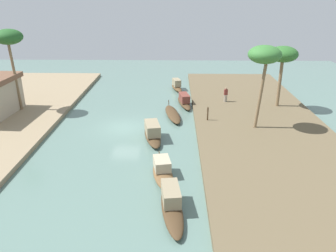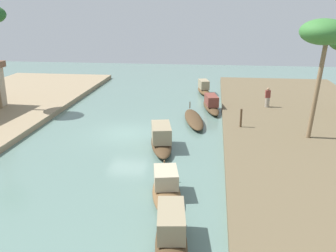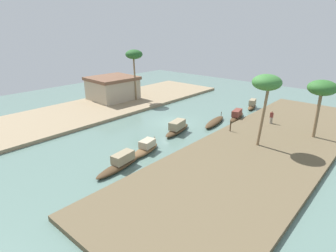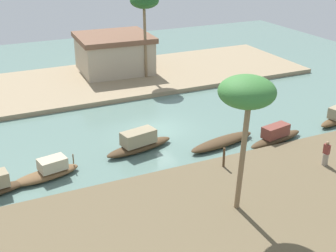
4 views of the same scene
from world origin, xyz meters
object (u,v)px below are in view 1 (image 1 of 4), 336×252
Objects in this scene: palm_tree_left_near at (265,56)px; palm_tree_left_far at (283,55)px; sampan_with_tall_canopy at (184,101)px; sampan_midstream at (163,171)px; sampan_downstream_large at (177,86)px; palm_tree_right_tall at (9,39)px; sampan_foreground at (172,203)px; person_on_near_bank at (226,96)px; mooring_post at (208,114)px; sampan_upstream_small at (152,133)px; sampan_near_left_bank at (173,114)px.

palm_tree_left_far is (5.93, -3.34, -0.97)m from palm_tree_left_near.
sampan_midstream is (-14.89, 1.73, -0.06)m from sampan_with_tall_canopy.
palm_tree_right_tall is (-8.83, 15.57, 6.75)m from sampan_downstream_large.
palm_tree_right_tall is (-1.64, 25.85, 1.72)m from palm_tree_left_far.
person_on_near_bank is (18.73, -5.49, 0.57)m from sampan_foreground.
sampan_foreground is at bearing 166.70° from mooring_post.
person_on_near_bank is at bearing -152.71° from sampan_downstream_large.
sampan_upstream_small is at bearing -0.70° from sampan_midstream.
sampan_with_tall_canopy is 1.15× the size of sampan_midstream.
palm_tree_left_near is at bearing -85.69° from person_on_near_bank.
sampan_midstream is at bearing -129.84° from palm_tree_right_tall.
palm_tree_right_tall is at bearing 93.64° from palm_tree_left_far.
sampan_with_tall_canopy is at bearing 173.75° from person_on_near_bank.
palm_tree_right_tall reaches higher than palm_tree_left_far.
palm_tree_right_tall reaches higher than sampan_downstream_large.
palm_tree_right_tall is (4.29, 22.51, 0.75)m from palm_tree_left_near.
sampan_with_tall_canopy is 0.89× the size of sampan_near_left_bank.
sampan_downstream_large is 16.01m from palm_tree_left_near.
sampan_upstream_small is 0.93× the size of sampan_near_left_bank.
sampan_downstream_large is (6.15, 0.78, 0.02)m from sampan_with_tall_canopy.
sampan_with_tall_canopy is at bearing 41.46° from palm_tree_left_near.
sampan_downstream_large is at bearing 27.88° from palm_tree_left_near.
palm_tree_left_near is (1.83, -8.95, 5.95)m from sampan_upstream_small.
person_on_near_bank is at bearing -32.63° from sampan_midstream.
mooring_post is at bearing 179.74° from sampan_downstream_large.
palm_tree_left_near is at bearing 150.61° from palm_tree_left_far.
palm_tree_left_near is at bearing -55.48° from sampan_midstream.
mooring_post is at bearing -65.35° from sampan_upstream_small.
palm_tree_left_near is (7.92, -7.88, 6.08)m from sampan_midstream.
person_on_near_bank is 0.26× the size of palm_tree_left_far.
sampan_foreground is at bearing 147.79° from palm_tree_left_near.
palm_tree_left_near is at bearing -166.04° from sampan_downstream_large.
mooring_post is (-5.33, -2.01, 0.51)m from sampan_with_tall_canopy.
sampan_downstream_large is 0.72× the size of sampan_foreground.
palm_tree_left_far reaches higher than sampan_with_tall_canopy.
palm_tree_left_far reaches higher than sampan_near_left_bank.
mooring_post is at bearing 68.48° from palm_tree_left_near.
sampan_with_tall_canopy is 3.07× the size of person_on_near_bank.
sampan_foreground is 19.53m from person_on_near_bank.
sampan_upstream_small is 0.64× the size of palm_tree_right_tall.
palm_tree_right_tall reaches higher than sampan_midstream.
sampan_foreground is at bearing 165.75° from sampan_with_tall_canopy.
sampan_midstream is at bearing 158.67° from mooring_post.
person_on_near_bank is 21.85m from palm_tree_right_tall.
palm_tree_left_near reaches higher than sampan_midstream.
palm_tree_left_far reaches higher than sampan_downstream_large.
sampan_downstream_large is at bearing -7.83° from sampan_foreground.
sampan_midstream is at bearing 178.79° from sampan_upstream_small.
palm_tree_left_far is 0.78× the size of palm_tree_right_tall.
sampan_midstream reaches higher than sampan_near_left_bank.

